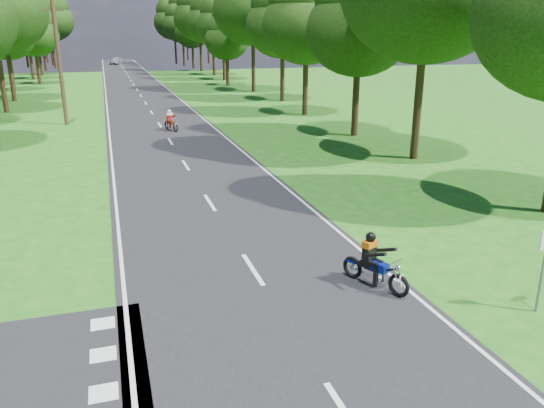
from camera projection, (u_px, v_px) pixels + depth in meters
name	position (u px, v px, depth m)	size (l,w,h in m)	color
ground	(276.00, 305.00, 12.17)	(160.00, 160.00, 0.00)	#1B5A14
main_road	(137.00, 90.00, 57.59)	(7.00, 140.00, 0.02)	black
road_markings	(137.00, 91.00, 55.85)	(7.40, 140.00, 0.01)	silver
treeline	(138.00, 13.00, 64.59)	(40.00, 115.35, 14.78)	black
telegraph_pole	(60.00, 63.00, 34.66)	(1.20, 0.26, 8.00)	#382616
rider_near_blue	(376.00, 261.00, 12.82)	(0.55, 1.66, 1.38)	navy
rider_far_red	(171.00, 120.00, 33.47)	(0.53, 1.59, 1.32)	#B22B0D
distant_car	(117.00, 61.00, 102.32)	(1.69, 4.21, 1.43)	#B7BBBF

